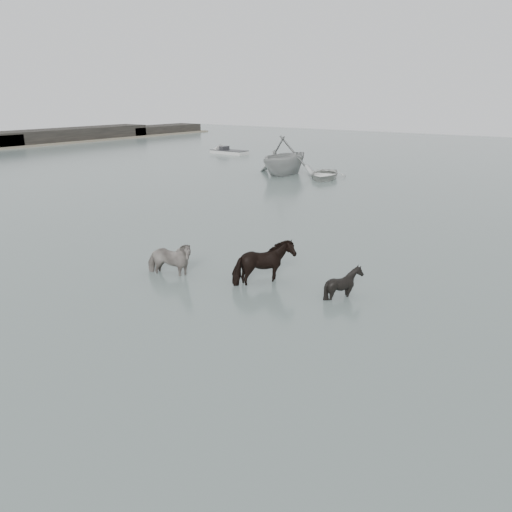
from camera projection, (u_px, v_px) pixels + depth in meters
The scene contains 7 objects.
ground at pixel (229, 287), 16.18m from camera, with size 140.00×140.00×0.00m, color #4E5C58.
pony_pinto at pixel (169, 254), 16.99m from camera, with size 0.84×1.84×1.55m, color black.
pony_dark at pixel (265, 260), 16.16m from camera, with size 1.70×1.45×1.71m, color black.
pony_black at pixel (344, 278), 15.25m from camera, with size 1.00×1.13×1.24m, color black.
rowboat_lead at pixel (324, 173), 36.85m from camera, with size 2.92×4.09×0.85m, color silver.
rowboat_trail at pixel (285, 154), 38.38m from camera, with size 5.10×5.91×3.11m, color #A1A3A1.
skiff_outer at pixel (229, 150), 52.26m from camera, with size 5.54×1.60×0.75m, color beige, non-canonical shape.
Camera 1 is at (9.53, -11.72, 5.96)m, focal length 35.00 mm.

